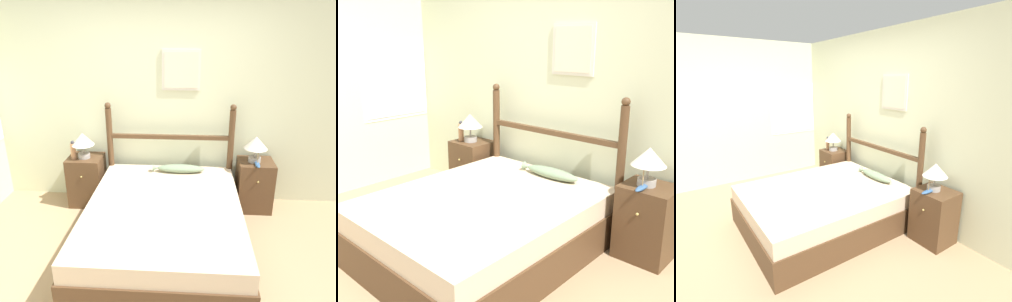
% 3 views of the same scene
% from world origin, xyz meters
% --- Properties ---
extents(ground_plane, '(16.00, 16.00, 0.00)m').
position_xyz_m(ground_plane, '(0.00, 0.00, 0.00)').
color(ground_plane, '#9E7F5B').
extents(wall_back, '(6.40, 0.08, 2.55)m').
position_xyz_m(wall_back, '(0.00, 1.73, 1.28)').
color(wall_back, beige).
rests_on(wall_back, ground_plane).
extents(bed, '(1.59, 1.98, 0.51)m').
position_xyz_m(bed, '(0.13, 0.61, 0.25)').
color(bed, '#4C331E').
rests_on(bed, ground_plane).
extents(headboard, '(1.59, 0.08, 1.33)m').
position_xyz_m(headboard, '(0.13, 1.56, 0.72)').
color(headboard, '#4C331E').
rests_on(headboard, ground_plane).
extents(nightstand_left, '(0.43, 0.41, 0.64)m').
position_xyz_m(nightstand_left, '(-0.94, 1.47, 0.32)').
color(nightstand_left, '#4C331E').
rests_on(nightstand_left, ground_plane).
extents(nightstand_right, '(0.43, 0.41, 0.64)m').
position_xyz_m(nightstand_right, '(1.20, 1.47, 0.32)').
color(nightstand_right, '#4C331E').
rests_on(nightstand_right, ground_plane).
extents(table_lamp_left, '(0.28, 0.28, 0.32)m').
position_xyz_m(table_lamp_left, '(-0.94, 1.45, 0.87)').
color(table_lamp_left, gray).
rests_on(table_lamp_left, nightstand_left).
extents(table_lamp_right, '(0.28, 0.28, 0.32)m').
position_xyz_m(table_lamp_right, '(1.17, 1.46, 0.87)').
color(table_lamp_right, gray).
rests_on(table_lamp_right, nightstand_right).
extents(bottle, '(0.06, 0.06, 0.24)m').
position_xyz_m(bottle, '(-1.06, 1.41, 0.75)').
color(bottle, tan).
rests_on(bottle, nightstand_left).
extents(model_boat, '(0.06, 0.22, 0.18)m').
position_xyz_m(model_boat, '(1.18, 1.35, 0.66)').
color(model_boat, '#335684').
rests_on(model_boat, nightstand_right).
extents(fish_pillow, '(0.64, 0.15, 0.10)m').
position_xyz_m(fish_pillow, '(0.26, 1.39, 0.56)').
color(fish_pillow, gray).
rests_on(fish_pillow, bed).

